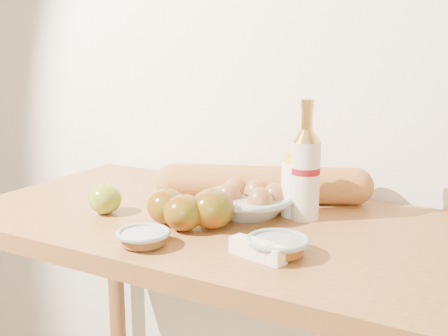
# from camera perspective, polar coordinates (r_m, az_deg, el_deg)

# --- Properties ---
(back_wall) EXTENTS (3.50, 0.02, 2.60)m
(back_wall) POSITION_cam_1_polar(r_m,az_deg,el_deg) (1.45, 7.20, 13.65)
(back_wall) COLOR #EFE6D0
(back_wall) RESTS_ON ground
(table) EXTENTS (1.20, 0.60, 0.90)m
(table) POSITION_cam_1_polar(r_m,az_deg,el_deg) (1.26, 0.68, -10.59)
(table) COLOR #A76D36
(table) RESTS_ON ground
(bourbon_bottle) EXTENTS (0.08, 0.08, 0.26)m
(bourbon_bottle) POSITION_cam_1_polar(r_m,az_deg,el_deg) (1.21, 8.26, -0.32)
(bourbon_bottle) COLOR beige
(bourbon_bottle) RESTS_ON table
(cream_bottle) EXTENTS (0.08, 0.08, 0.14)m
(cream_bottle) POSITION_cam_1_polar(r_m,az_deg,el_deg) (1.24, 7.50, -1.84)
(cream_bottle) COLOR white
(cream_bottle) RESTS_ON table
(egg_bowl) EXTENTS (0.21, 0.21, 0.07)m
(egg_bowl) POSITION_cam_1_polar(r_m,az_deg,el_deg) (1.24, 2.56, -3.40)
(egg_bowl) COLOR #95A39E
(egg_bowl) RESTS_ON table
(baguette) EXTENTS (0.51, 0.29, 0.09)m
(baguette) POSITION_cam_1_polar(r_m,az_deg,el_deg) (1.34, 3.95, -1.63)
(baguette) COLOR #C67F3C
(baguette) RESTS_ON table
(apple_yellowgreen) EXTENTS (0.07, 0.07, 0.07)m
(apple_yellowgreen) POSITION_cam_1_polar(r_m,az_deg,el_deg) (1.27, -12.00, -3.08)
(apple_yellowgreen) COLOR olive
(apple_yellowgreen) RESTS_ON table
(apple_redgreen_front) EXTENTS (0.09, 0.09, 0.08)m
(apple_redgreen_front) POSITION_cam_1_polar(r_m,az_deg,el_deg) (1.14, -4.12, -4.55)
(apple_redgreen_front) COLOR maroon
(apple_redgreen_front) RESTS_ON table
(apple_redgreen_right) EXTENTS (0.12, 0.12, 0.08)m
(apple_redgreen_right) POSITION_cam_1_polar(r_m,az_deg,el_deg) (1.15, -1.20, -4.18)
(apple_redgreen_right) COLOR maroon
(apple_redgreen_right) RESTS_ON table
(sugar_bowl) EXTENTS (0.12, 0.12, 0.03)m
(sugar_bowl) POSITION_cam_1_polar(r_m,az_deg,el_deg) (1.07, -8.21, -7.00)
(sugar_bowl) COLOR #92A09B
(sugar_bowl) RESTS_ON table
(syrup_bowl) EXTENTS (0.15, 0.15, 0.03)m
(syrup_bowl) POSITION_cam_1_polar(r_m,az_deg,el_deg) (1.02, 5.47, -7.86)
(syrup_bowl) COLOR gray
(syrup_bowl) RESTS_ON table
(butter_stick) EXTENTS (0.11, 0.05, 0.03)m
(butter_stick) POSITION_cam_1_polar(r_m,az_deg,el_deg) (1.00, 3.43, -8.32)
(butter_stick) COLOR beige
(butter_stick) RESTS_ON table
(apple_extra) EXTENTS (0.09, 0.09, 0.08)m
(apple_extra) POSITION_cam_1_polar(r_m,az_deg,el_deg) (1.18, -5.85, -3.90)
(apple_extra) COLOR maroon
(apple_extra) RESTS_ON table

